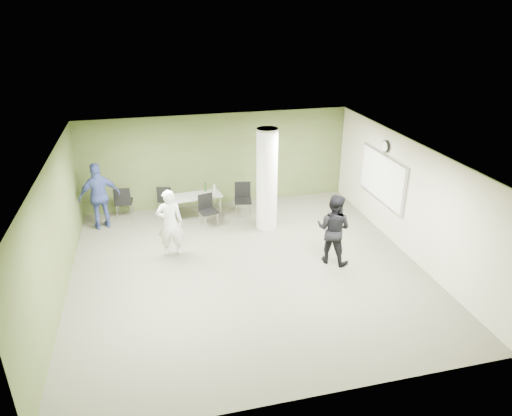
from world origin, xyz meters
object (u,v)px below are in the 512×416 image
object	(u,v)px
woman_white	(170,223)
man_black	(333,229)
folding_table	(196,197)
man_blue	(100,196)
chair_back_left	(123,200)

from	to	relation	value
woman_white	man_black	xyz separation A→B (m)	(3.71, -1.25, 0.01)
folding_table	man_blue	world-z (taller)	man_blue
chair_back_left	man_black	world-z (taller)	man_black
man_black	woman_white	bearing A→B (deg)	23.29
folding_table	man_black	world-z (taller)	man_black
man_blue	woman_white	bearing A→B (deg)	116.70
folding_table	woman_white	xyz separation A→B (m)	(-0.84, -1.99, 0.20)
woman_white	man_blue	size ratio (longest dim) A/B	0.92
chair_back_left	man_black	distance (m)	6.14
woman_white	man_black	bearing A→B (deg)	162.76
chair_back_left	woman_white	bearing A→B (deg)	119.67
man_black	man_blue	size ratio (longest dim) A/B	0.92
man_blue	chair_back_left	bearing A→B (deg)	-153.10
folding_table	man_black	size ratio (longest dim) A/B	0.90
folding_table	man_black	xyz separation A→B (m)	(2.86, -3.23, 0.21)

